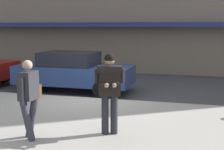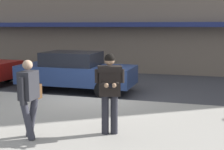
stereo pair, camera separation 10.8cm
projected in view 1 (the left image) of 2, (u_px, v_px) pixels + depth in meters
name	position (u px, v px, depth m)	size (l,w,h in m)	color
ground_plane	(93.00, 100.00, 10.72)	(80.00, 80.00, 0.00)	#3D3D42
sidewalk	(95.00, 126.00, 7.73)	(32.00, 5.30, 0.14)	#A8A399
curb_paint_line	(121.00, 102.00, 10.51)	(28.00, 0.12, 0.01)	silver
parked_sedan_mid	(73.00, 71.00, 12.09)	(4.53, 1.98, 1.54)	navy
man_texting_on_phone	(110.00, 85.00, 6.81)	(0.62, 0.65, 1.81)	#23232B
pedestrian_with_bag	(29.00, 94.00, 6.56)	(0.33, 0.72, 1.70)	#33333D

